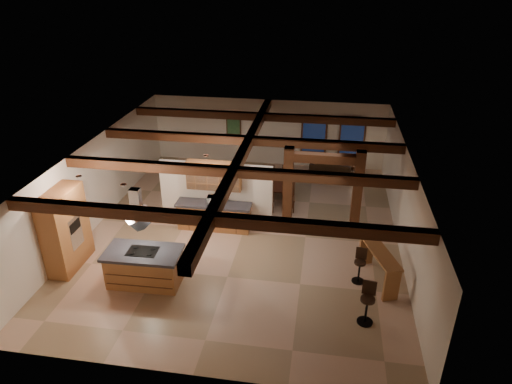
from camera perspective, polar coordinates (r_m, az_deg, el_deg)
ground at (r=15.23m, az=-1.60°, el=-5.02°), size 12.00×12.00×0.00m
room_walls at (r=14.38m, az=-1.69°, el=1.04°), size 12.00×12.00×12.00m
ceiling_beams at (r=13.99m, az=-1.74°, el=4.67°), size 10.00×12.00×0.28m
timber_posts at (r=14.63m, az=8.34°, el=1.14°), size 2.50×0.30×2.90m
partition_wall at (r=15.32m, az=-5.00°, el=-0.22°), size 3.80×0.18×2.20m
pantry_cabinet at (r=14.12m, az=-22.73°, el=-4.37°), size 0.67×1.60×2.40m
back_counter at (r=15.28m, az=-5.25°, el=-2.96°), size 2.50×0.66×0.94m
upper_display_cabinet at (r=14.83m, az=-5.28°, el=2.05°), size 1.80×0.36×0.95m
range_hood at (r=12.40m, az=-14.38°, el=-4.28°), size 1.10×1.10×1.40m
back_windows at (r=19.78m, az=9.59°, el=7.03°), size 2.70×0.07×1.70m
framed_art at (r=20.11m, az=-2.81°, el=8.30°), size 0.65×0.05×0.85m
recessed_cans at (r=12.96m, az=-14.45°, el=2.50°), size 3.16×2.46×0.03m
kitchen_island at (r=13.07m, az=-13.76°, el=-9.05°), size 2.11×1.16×1.04m
dining_table at (r=17.05m, az=1.53°, el=-0.17°), size 1.83×1.08×0.63m
sofa at (r=19.61m, az=9.78°, el=3.05°), size 2.14×1.34×0.58m
microwave at (r=14.99m, az=-5.22°, el=-1.00°), size 0.49×0.35×0.25m
bar_counter at (r=13.12m, az=15.12°, el=-8.31°), size 1.06×1.93×0.99m
side_table at (r=19.52m, az=12.43°, el=2.62°), size 0.47×0.47×0.54m
table_lamp at (r=19.33m, az=12.57°, el=4.00°), size 0.29×0.29×0.34m
bar_stool_a at (r=11.75m, az=13.74°, el=-13.31°), size 0.40×0.41×1.14m
bar_stool_b at (r=13.07m, az=12.85°, el=-8.94°), size 0.36×0.37×1.02m
dining_chairs at (r=16.91m, az=1.54°, el=0.81°), size 2.12×2.12×1.25m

